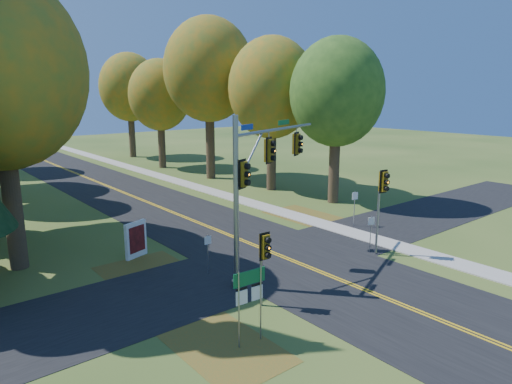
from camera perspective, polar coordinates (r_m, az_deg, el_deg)
ground at (r=23.17m, az=6.87°, el=-9.46°), size 160.00×160.00×0.00m
road_main at (r=23.16m, az=6.87°, el=-9.43°), size 8.00×160.00×0.02m
road_cross at (r=24.49m, az=3.47°, el=-8.14°), size 60.00×6.00×0.02m
centerline_left at (r=23.09m, az=6.69°, el=-9.46°), size 0.10×160.00×0.01m
centerline_right at (r=23.23m, az=7.04°, el=-9.34°), size 0.10×160.00×0.01m
sidewalk_east at (r=27.72m, az=15.86°, el=-6.09°), size 1.60×160.00×0.06m
leaf_patch_w_near at (r=22.59m, az=-12.56°, el=-10.24°), size 4.00×6.00×0.00m
leaf_patch_e at (r=31.77m, az=7.62°, el=-3.41°), size 3.50×8.00×0.00m
leaf_patch_w_far at (r=16.70m, az=-4.27°, el=-18.55°), size 3.00×5.00×0.00m
tree_e_a at (r=35.99m, az=10.05°, el=12.10°), size 7.20×7.20×12.73m
tree_e_b at (r=40.38m, az=2.00°, el=12.80°), size 7.60×7.60×13.33m
tree_e_c at (r=46.23m, az=-5.91°, el=14.87°), size 8.80×8.80×15.79m
tree_e_d at (r=53.79m, az=-11.93°, el=11.73°), size 7.00×7.00×12.32m
tree_e_e at (r=63.96m, az=-15.53°, el=12.46°), size 7.80×7.80×13.74m
traffic_mast at (r=21.23m, az=0.50°, el=2.46°), size 7.88×3.56×7.66m
east_signal_pole at (r=24.67m, az=15.51°, el=0.12°), size 0.54×0.62×4.67m
ped_signal_pole at (r=18.25m, az=1.05°, el=-7.51°), size 0.50×0.58×3.19m
route_sign_cluster at (r=15.90m, az=-0.81°, el=-12.28°), size 1.29×0.13×2.76m
info_kiosk at (r=25.01m, az=-14.79°, el=-5.79°), size 1.38×0.66×1.93m
reg_sign_e_north at (r=30.23m, az=12.23°, el=-1.26°), size 0.45×0.12×2.35m
reg_sign_e_south at (r=25.53m, az=14.17°, el=-4.33°), size 0.37×0.17×2.06m
reg_sign_w at (r=22.05m, az=-6.03°, el=-6.87°), size 0.37×0.05×1.96m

